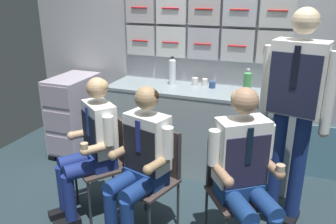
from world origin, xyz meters
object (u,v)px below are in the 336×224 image
(crew_member_center, at_px, (140,160))
(crew_member_near_trolley, at_px, (245,169))
(folding_chair_left, at_px, (110,154))
(paper_cup_blue, at_px, (195,81))
(service_trolley, at_px, (75,113))
(folding_chair_center, at_px, (154,169))
(folding_chair_near_trolley, at_px, (234,180))
(crew_member_left, at_px, (91,143))
(water_bottle_tall, at_px, (172,71))
(crew_member_standing, at_px, (295,100))

(crew_member_center, bearing_deg, crew_member_near_trolley, 5.62)
(crew_member_near_trolley, bearing_deg, folding_chair_left, 171.33)
(folding_chair_left, height_order, paper_cup_blue, paper_cup_blue)
(service_trolley, bearing_deg, folding_chair_center, -33.21)
(folding_chair_left, relative_size, folding_chair_near_trolley, 1.00)
(crew_member_center, height_order, paper_cup_blue, crew_member_center)
(crew_member_center, bearing_deg, paper_cup_blue, 88.73)
(crew_member_left, distance_m, water_bottle_tall, 1.26)
(water_bottle_tall, relative_size, paper_cup_blue, 3.80)
(crew_member_standing, xyz_separation_m, water_bottle_tall, (-1.26, 0.67, -0.02))
(folding_chair_left, height_order, crew_member_left, crew_member_left)
(folding_chair_center, bearing_deg, folding_chair_left, 167.52)
(service_trolley, height_order, crew_member_center, crew_member_center)
(crew_member_center, xyz_separation_m, paper_cup_blue, (0.03, 1.35, 0.28))
(folding_chair_near_trolley, relative_size, crew_member_near_trolley, 0.66)
(paper_cup_blue, bearing_deg, service_trolley, -168.66)
(service_trolley, xyz_separation_m, paper_cup_blue, (1.38, 0.28, 0.45))
(service_trolley, xyz_separation_m, folding_chair_left, (0.94, -0.82, 0.02))
(folding_chair_left, height_order, crew_member_near_trolley, crew_member_near_trolley)
(service_trolley, relative_size, crew_member_left, 0.77)
(folding_chair_near_trolley, height_order, water_bottle_tall, water_bottle_tall)
(crew_member_center, distance_m, paper_cup_blue, 1.38)
(paper_cup_blue, bearing_deg, crew_member_near_trolley, -59.62)
(folding_chair_near_trolley, relative_size, crew_member_standing, 0.48)
(crew_member_left, distance_m, crew_member_standing, 1.69)
(folding_chair_left, xyz_separation_m, crew_member_center, (0.41, -0.26, 0.15))
(folding_chair_center, relative_size, folding_chair_near_trolley, 1.00)
(crew_member_left, distance_m, folding_chair_near_trolley, 1.21)
(service_trolley, height_order, folding_chair_near_trolley, service_trolley)
(crew_member_left, xyz_separation_m, water_bottle_tall, (0.31, 1.16, 0.39))
(folding_chair_center, xyz_separation_m, paper_cup_blue, (-0.02, 1.19, 0.43))
(folding_chair_center, xyz_separation_m, folding_chair_near_trolley, (0.63, 0.05, 0.00))
(folding_chair_left, relative_size, paper_cup_blue, 10.58)
(folding_chair_left, distance_m, crew_member_standing, 1.61)
(service_trolley, height_order, crew_member_standing, crew_member_standing)
(folding_chair_center, relative_size, paper_cup_blue, 10.58)
(folding_chair_left, xyz_separation_m, crew_member_standing, (1.46, 0.36, 0.56))
(folding_chair_left, xyz_separation_m, folding_chair_center, (0.46, -0.10, 0.00))
(service_trolley, distance_m, folding_chair_center, 1.68)
(paper_cup_blue, bearing_deg, folding_chair_near_trolley, -60.27)
(crew_member_near_trolley, xyz_separation_m, water_bottle_tall, (-0.98, 1.21, 0.35))
(crew_member_standing, bearing_deg, folding_chair_center, -155.04)
(service_trolley, distance_m, paper_cup_blue, 1.48)
(service_trolley, relative_size, folding_chair_near_trolley, 1.12)
(service_trolley, bearing_deg, paper_cup_blue, 11.34)
(paper_cup_blue, bearing_deg, folding_chair_center, -89.10)
(paper_cup_blue, bearing_deg, folding_chair_left, -112.10)
(service_trolley, distance_m, crew_member_left, 1.27)
(crew_member_left, height_order, water_bottle_tall, crew_member_left)
(crew_member_standing, bearing_deg, service_trolley, 169.34)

